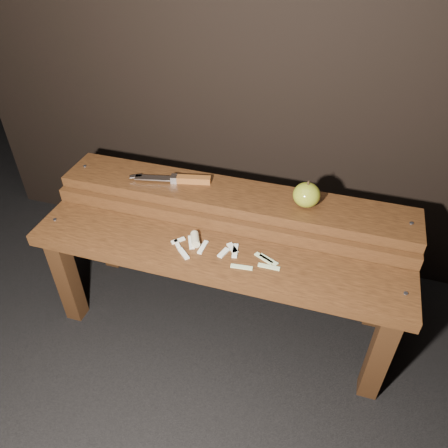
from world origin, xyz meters
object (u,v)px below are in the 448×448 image
(bench_front_tier, at_px, (213,271))
(knife, at_px, (183,179))
(bench_rear_tier, at_px, (233,214))
(apple, at_px, (307,195))

(bench_front_tier, bearing_deg, knife, 127.18)
(bench_front_tier, height_order, bench_rear_tier, bench_rear_tier)
(bench_front_tier, distance_m, bench_rear_tier, 0.23)
(bench_front_tier, xyz_separation_m, knife, (-0.18, 0.24, 0.16))
(apple, relative_size, knife, 0.32)
(bench_front_tier, xyz_separation_m, apple, (0.24, 0.23, 0.19))
(apple, bearing_deg, bench_rear_tier, -178.96)
(knife, bearing_deg, bench_rear_tier, -4.22)
(bench_front_tier, distance_m, knife, 0.34)
(bench_front_tier, relative_size, bench_rear_tier, 1.00)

